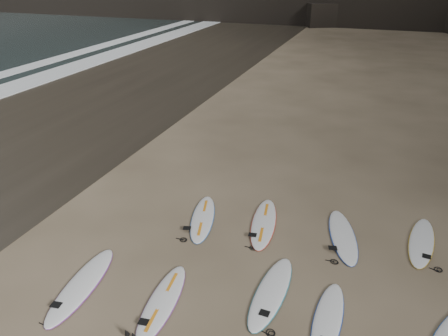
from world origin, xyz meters
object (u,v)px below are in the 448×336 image
Objects in this scene: surfboard_3 at (328,318)px; surfboard_8 at (422,242)px; surfboard_0 at (82,284)px; surfboard_7 at (343,236)px; surfboard_1 at (162,301)px; surfboard_6 at (264,223)px; surfboard_5 at (203,218)px; surfboard_2 at (271,292)px.

surfboard_8 reaches higher than surfboard_3.
surfboard_0 reaches higher than surfboard_7.
surfboard_1 is 3.48m from surfboard_3.
surfboard_0 is 1.03× the size of surfboard_6.
surfboard_5 is (1.50, 3.53, -0.00)m from surfboard_0.
surfboard_2 is 1.05× the size of surfboard_8.
surfboard_6 is at bearing 167.84° from surfboard_7.
surfboard_8 is (3.21, 3.16, -0.00)m from surfboard_2.
surfboard_5 is at bearing 140.86° from surfboard_2.
surfboard_2 is 1.02× the size of surfboard_5.
surfboard_2 is 1.13× the size of surfboard_3.
surfboard_0 is at bearing 177.98° from surfboard_1.
surfboard_2 is 0.97× the size of surfboard_6.
surfboard_6 is at bearing 44.32° from surfboard_0.
surfboard_6 reaches higher than surfboard_2.
surfboard_1 is 0.98× the size of surfboard_5.
surfboard_8 is at bearing 32.63° from surfboard_1.
surfboard_7 is (3.84, 0.43, 0.00)m from surfboard_5.
surfboard_0 is at bearing -138.17° from surfboard_6.
surfboard_3 is at bearing -111.99° from surfboard_8.
surfboard_6 is 2.15m from surfboard_7.
surfboard_5 is at bearing 91.77° from surfboard_1.
surfboard_2 is at bearing -128.90° from surfboard_8.
surfboard_7 reaches higher than surfboard_5.
surfboard_8 is at bearing -2.69° from surfboard_7.
surfboard_6 is at bearing -3.80° from surfboard_5.
surfboard_1 is at bearing -134.94° from surfboard_8.
surfboard_1 is 1.09× the size of surfboard_3.
surfboard_5 is 1.73m from surfboard_6.
surfboard_0 is 1.20× the size of surfboard_3.
surfboard_7 is at bearing -6.17° from surfboard_6.
surfboard_8 is (5.33, 4.25, -0.00)m from surfboard_1.
surfboard_5 is 3.86m from surfboard_7.
surfboard_0 is 8.50m from surfboard_8.
surfboard_2 is at bearing 21.15° from surfboard_1.
surfboard_2 is 4.51m from surfboard_8.
surfboard_3 is (5.36, 0.83, -0.01)m from surfboard_0.
surfboard_2 is 3.47m from surfboard_5.
surfboard_6 is at bearing -166.39° from surfboard_8.
surfboard_0 is 3.84m from surfboard_5.
surfboard_7 is 2.00m from surfboard_8.
surfboard_0 is 1.96m from surfboard_1.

